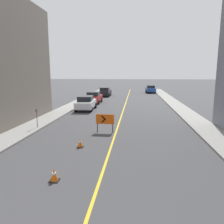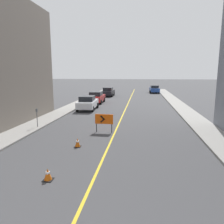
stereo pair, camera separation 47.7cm
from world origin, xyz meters
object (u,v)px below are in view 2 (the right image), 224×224
at_px(arrow_barricade_primary, 104,120).
at_px(parked_car_curb_far, 108,92).
at_px(parked_car_curb_near, 88,103).
at_px(parked_car_curb_mid, 96,97).
at_px(parked_car_opposite_side, 154,89).
at_px(traffic_cone_fourth, 78,143).
at_px(traffic_cone_third, 48,174).
at_px(parking_meter_far_curb, 37,114).

bearing_deg(arrow_barricade_primary, parked_car_curb_far, 99.18).
distance_m(parked_car_curb_near, parked_car_curb_mid, 5.57).
bearing_deg(parked_car_curb_far, parked_car_opposite_side, 43.26).
bearing_deg(parked_car_opposite_side, parked_car_curb_mid, -120.30).
relative_size(arrow_barricade_primary, parked_car_curb_far, 0.30).
bearing_deg(parked_car_curb_near, traffic_cone_fourth, -81.15).
bearing_deg(traffic_cone_third, traffic_cone_fourth, 89.60).
bearing_deg(arrow_barricade_primary, parked_car_opposite_side, 81.81).
distance_m(parked_car_curb_far, parking_meter_far_curb, 23.55).
bearing_deg(parked_car_opposite_side, parked_car_curb_far, -140.66).
relative_size(arrow_barricade_primary, parking_meter_far_curb, 0.91).
xyz_separation_m(arrow_barricade_primary, parked_car_curb_near, (-3.46, 9.14, -0.10)).
bearing_deg(traffic_cone_third, parked_car_curb_mid, 96.83).
distance_m(parked_car_curb_near, parked_car_curb_far, 14.68).
xyz_separation_m(arrow_barricade_primary, parked_car_opposite_side, (5.21, 31.49, -0.10)).
bearing_deg(parked_car_curb_far, parked_car_curb_mid, -90.38).
distance_m(parked_car_curb_mid, parked_car_curb_far, 9.11).
xyz_separation_m(traffic_cone_third, parked_car_curb_near, (-2.47, 16.37, 0.56)).
bearing_deg(traffic_cone_fourth, arrow_barricade_primary, 73.72).
relative_size(traffic_cone_third, parked_car_curb_near, 0.11).
relative_size(parked_car_curb_near, parked_car_opposite_side, 1.00).
relative_size(traffic_cone_fourth, parking_meter_far_curb, 0.36).
height_order(traffic_cone_fourth, parking_meter_far_curb, parking_meter_far_curb).
height_order(arrow_barricade_primary, parking_meter_far_curb, parking_meter_far_curb).
bearing_deg(traffic_cone_fourth, parking_meter_far_curb, 139.15).
distance_m(traffic_cone_third, traffic_cone_fourth, 3.94).
height_order(parked_car_curb_mid, parked_car_opposite_side, same).
distance_m(traffic_cone_third, parked_car_curb_mid, 22.10).
bearing_deg(parked_car_curb_far, traffic_cone_third, -84.32).
relative_size(traffic_cone_fourth, parked_car_curb_mid, 0.12).
bearing_deg(parked_car_curb_mid, parked_car_curb_near, -88.45).
height_order(parked_car_curb_near, parked_car_opposite_side, same).
relative_size(traffic_cone_third, arrow_barricade_primary, 0.38).
bearing_deg(traffic_cone_third, parking_meter_far_curb, 118.83).
distance_m(traffic_cone_third, parked_car_opposite_side, 39.21).
height_order(traffic_cone_third, parked_car_curb_mid, parked_car_curb_mid).
bearing_deg(traffic_cone_fourth, parked_car_curb_near, 101.36).
bearing_deg(arrow_barricade_primary, traffic_cone_third, -96.59).
distance_m(parked_car_curb_near, parking_meter_far_curb, 8.97).
xyz_separation_m(traffic_cone_third, traffic_cone_fourth, (0.03, 3.94, 0.01)).
bearing_deg(parked_car_curb_mid, parked_car_opposite_side, 62.21).
relative_size(arrow_barricade_primary, parked_car_curb_mid, 0.30).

